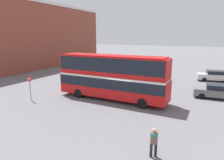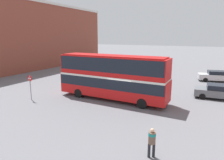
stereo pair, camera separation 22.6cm
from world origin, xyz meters
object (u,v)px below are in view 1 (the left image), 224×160
at_px(no_entry_sign, 30,84).
at_px(parked_car_side_street, 214,76).
at_px(double_decker_bus, 112,75).
at_px(pedestrian_foreground, 154,139).
at_px(parked_car_kerb_near, 86,74).
at_px(parked_car_kerb_far, 216,91).

bearing_deg(no_entry_sign, parked_car_side_street, 48.29).
bearing_deg(double_decker_bus, no_entry_sign, -150.69).
height_order(pedestrian_foreground, parked_car_kerb_near, pedestrian_foreground).
distance_m(double_decker_bus, parked_car_side_street, 17.33).
xyz_separation_m(parked_car_kerb_far, no_entry_sign, (-16.83, -9.51, 0.96)).
height_order(parked_car_kerb_near, parked_car_side_street, parked_car_kerb_near).
height_order(pedestrian_foreground, no_entry_sign, no_entry_sign).
xyz_separation_m(double_decker_bus, parked_car_side_street, (9.31, 14.50, -1.84)).
height_order(parked_car_kerb_far, parked_car_side_street, parked_car_side_street).
relative_size(parked_car_kerb_near, parked_car_side_street, 0.98).
distance_m(parked_car_kerb_near, parked_car_side_street, 18.99).
xyz_separation_m(pedestrian_foreground, parked_car_side_street, (2.68, 22.47, -0.25)).
distance_m(pedestrian_foreground, parked_car_kerb_near, 21.32).
height_order(parked_car_kerb_near, parked_car_kerb_far, parked_car_kerb_near).
distance_m(pedestrian_foreground, parked_car_side_street, 22.63).
relative_size(parked_car_kerb_near, parked_car_kerb_far, 1.06).
height_order(double_decker_bus, parked_car_side_street, double_decker_bus).
bearing_deg(parked_car_kerb_far, double_decker_bus, 24.15).
relative_size(double_decker_bus, parked_car_kerb_far, 2.56).
relative_size(double_decker_bus, no_entry_sign, 4.45).
xyz_separation_m(parked_car_kerb_far, parked_car_side_street, (-0.28, 9.07, 0.02)).
xyz_separation_m(double_decker_bus, parked_car_kerb_far, (9.59, 5.43, -1.86)).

